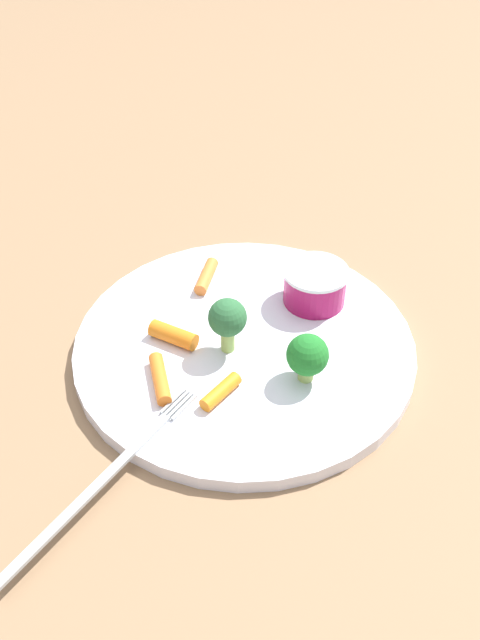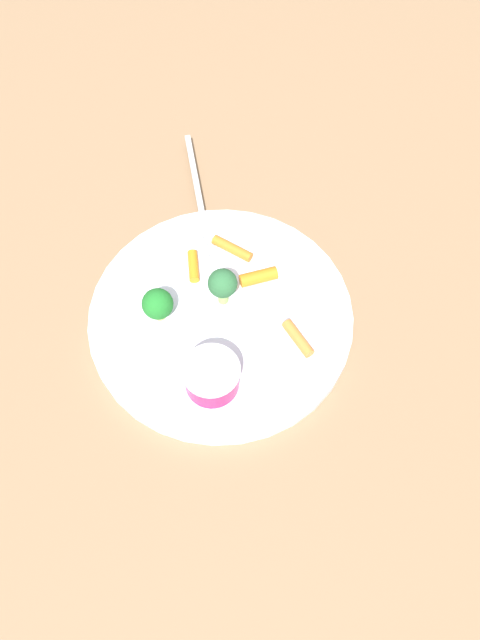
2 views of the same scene
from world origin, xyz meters
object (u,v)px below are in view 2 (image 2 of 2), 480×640
object	(u,v)px
carrot_stick_0	(232,248)
fork	(199,195)
sauce_cup	(212,376)
broccoli_floret_1	(158,304)
carrot_stick_1	(298,338)
carrot_stick_2	(258,277)
carrot_stick_3	(193,266)
plate	(221,316)
broccoli_floret_0	(223,284)

from	to	relation	value
carrot_stick_0	fork	bearing A→B (deg)	96.71
sauce_cup	broccoli_floret_1	world-z (taller)	broccoli_floret_1
carrot_stick_1	fork	world-z (taller)	carrot_stick_1
broccoli_floret_1	carrot_stick_2	xyz separation A→B (m)	(0.11, 0.01, -0.02)
carrot_stick_3	carrot_stick_1	bearing A→B (deg)	-59.04
carrot_stick_1	fork	xyz separation A→B (m)	(-0.03, 0.21, -0.00)
plate	broccoli_floret_0	xyz separation A→B (m)	(0.01, 0.01, 0.04)
plate	carrot_stick_2	world-z (taller)	carrot_stick_2
carrot_stick_2	broccoli_floret_0	bearing A→B (deg)	-166.43
carrot_stick_3	fork	xyz separation A→B (m)	(0.04, 0.09, -0.00)
broccoli_floret_0	broccoli_floret_1	xyz separation A→B (m)	(-0.07, 0.00, -0.01)
sauce_cup	broccoli_floret_0	distance (m)	0.09
broccoli_floret_0	carrot_stick_0	size ratio (longest dim) A/B	1.02
carrot_stick_2	fork	xyz separation A→B (m)	(-0.02, 0.13, -0.01)
carrot_stick_2	carrot_stick_3	world-z (taller)	carrot_stick_2
fork	carrot_stick_2	bearing A→B (deg)	-79.95
plate	carrot_stick_0	bearing A→B (deg)	61.53
sauce_cup	fork	xyz separation A→B (m)	(0.06, 0.22, -0.01)
carrot_stick_3	fork	bearing A→B (deg)	68.71
sauce_cup	broccoli_floret_0	xyz separation A→B (m)	(0.04, 0.08, 0.01)
sauce_cup	carrot_stick_2	xyz separation A→B (m)	(0.08, 0.09, -0.01)
carrot_stick_1	carrot_stick_2	size ratio (longest dim) A/B	1.07
carrot_stick_1	carrot_stick_3	size ratio (longest dim) A/B	1.15
carrot_stick_2	fork	distance (m)	0.13
carrot_stick_0	carrot_stick_3	size ratio (longest dim) A/B	1.28
carrot_stick_0	fork	size ratio (longest dim) A/B	0.26
plate	carrot_stick_3	world-z (taller)	carrot_stick_3
sauce_cup	carrot_stick_1	xyz separation A→B (m)	(0.09, 0.01, -0.01)
sauce_cup	carrot_stick_1	bearing A→B (deg)	8.48
broccoli_floret_0	broccoli_floret_1	world-z (taller)	broccoli_floret_0
carrot_stick_3	fork	size ratio (longest dim) A/B	0.20
carrot_stick_1	carrot_stick_2	bearing A→B (deg)	97.95
broccoli_floret_0	sauce_cup	bearing A→B (deg)	-115.90
broccoli_floret_1	carrot_stick_1	bearing A→B (deg)	-31.77
broccoli_floret_0	carrot_stick_1	size ratio (longest dim) A/B	1.14
broccoli_floret_1	carrot_stick_3	distance (m)	0.07
carrot_stick_2	fork	world-z (taller)	carrot_stick_2
sauce_cup	fork	size ratio (longest dim) A/B	0.30
plate	fork	xyz separation A→B (m)	(0.03, 0.15, 0.01)
carrot_stick_0	carrot_stick_2	world-z (taller)	carrot_stick_2
plate	sauce_cup	xyz separation A→B (m)	(-0.03, -0.07, 0.02)
plate	sauce_cup	distance (m)	0.08
sauce_cup	carrot_stick_1	size ratio (longest dim) A/B	1.31
carrot_stick_1	fork	distance (m)	0.21
plate	fork	distance (m)	0.16
carrot_stick_2	fork	bearing A→B (deg)	100.05
broccoli_floret_0	carrot_stick_0	distance (m)	0.07
sauce_cup	carrot_stick_0	bearing A→B (deg)	63.14
carrot_stick_1	broccoli_floret_1	bearing A→B (deg)	148.23
carrot_stick_2	carrot_stick_0	bearing A→B (deg)	106.27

